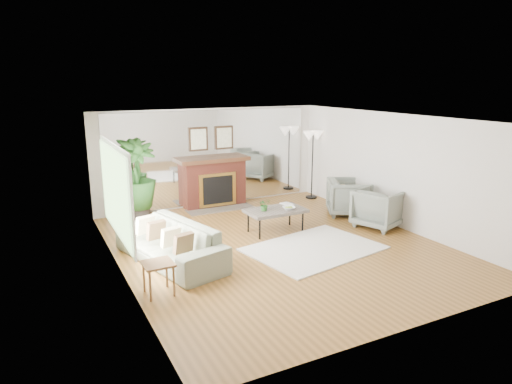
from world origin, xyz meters
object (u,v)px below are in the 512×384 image
side_table (158,268)px  sofa (170,243)px  coffee_table (276,211)px  potted_ficus (136,178)px  armchair_front (379,208)px  floor_lamp (313,141)px  armchair_back (348,197)px  fireplace (215,181)px

side_table → sofa: bearing=65.8°
coffee_table → potted_ficus: (-2.41, 2.29, 0.53)m
armchair_front → side_table: (-5.25, -1.02, -0.00)m
floor_lamp → armchair_front: bearing=-92.0°
armchair_back → fireplace: bearing=79.8°
side_table → floor_lamp: (5.35, 3.83, 1.15)m
armchair_back → floor_lamp: (0.10, 1.72, 1.15)m
potted_ficus → side_table: bearing=-98.8°
fireplace → potted_ficus: 2.06m
fireplace → coffee_table: 2.54m
fireplace → side_table: size_ratio=3.98×
coffee_table → side_table: bearing=-150.0°
side_table → potted_ficus: potted_ficus is taller
armchair_back → sofa: bearing=130.5°
fireplace → sofa: fireplace is taller
armchair_back → floor_lamp: floor_lamp is taller
sofa → potted_ficus: 2.94m
side_table → armchair_front: bearing=11.0°
coffee_table → armchair_front: 2.33m
armchair_back → coffee_table: bearing=128.4°
armchair_back → potted_ficus: potted_ficus is taller
armchair_back → potted_ficus: bearing=96.6°
fireplace → potted_ficus: fireplace is taller
sofa → potted_ficus: bearing=163.5°
potted_ficus → floor_lamp: size_ratio=1.00×
fireplace → armchair_front: bearing=-51.2°
coffee_table → armchair_back: bearing=9.0°
coffee_table → side_table: (-3.04, -1.76, -0.03)m
sofa → potted_ficus: size_ratio=1.30×
coffee_table → armchair_back: (2.21, 0.35, -0.03)m
floor_lamp → fireplace: bearing=171.0°
fireplace → potted_ficus: bearing=-174.2°
armchair_front → potted_ficus: bearing=37.1°
armchair_back → side_table: size_ratio=1.86×
coffee_table → potted_ficus: bearing=136.4°
potted_ficus → fireplace: bearing=5.8°
sofa → coffee_table: bearing=88.3°
sofa → armchair_back: size_ratio=2.54×
sofa → side_table: bearing=-38.8°
fireplace → sofa: size_ratio=0.84×
armchair_back → armchair_front: 1.08m
sofa → armchair_front: size_ratio=2.56×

